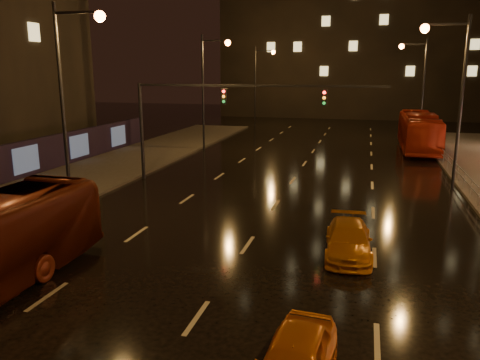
# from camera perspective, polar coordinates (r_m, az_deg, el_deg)

# --- Properties ---
(ground) EXTENTS (140.00, 140.00, 0.00)m
(ground) POSITION_cam_1_polar(r_m,az_deg,el_deg) (28.65, 5.82, -0.95)
(ground) COLOR black
(ground) RESTS_ON ground
(sidewalk_left) EXTENTS (7.00, 70.00, 0.15)m
(sidewalk_left) POSITION_cam_1_polar(r_m,az_deg,el_deg) (29.51, -22.80, -1.36)
(sidewalk_left) COLOR #38332D
(sidewalk_left) RESTS_ON ground
(traffic_signal) EXTENTS (15.31, 0.32, 6.20)m
(traffic_signal) POSITION_cam_1_polar(r_m,az_deg,el_deg) (29.12, -3.95, 8.76)
(traffic_signal) COLOR black
(traffic_signal) RESTS_ON ground
(railing_right) EXTENTS (0.05, 56.00, 1.00)m
(railing_right) POSITION_cam_1_polar(r_m,az_deg,el_deg) (26.80, 27.17, -1.36)
(railing_right) COLOR #99999E
(railing_right) RESTS_ON sidewalk_right
(bus_curb) EXTENTS (2.91, 12.11, 3.37)m
(bus_curb) POSITION_cam_1_polar(r_m,az_deg,el_deg) (44.97, 20.94, 5.54)
(bus_curb) COLOR maroon
(bus_curb) RESTS_ON ground
(taxi_far) EXTENTS (1.92, 4.28, 1.22)m
(taxi_far) POSITION_cam_1_polar(r_m,az_deg,el_deg) (18.57, 13.08, -7.11)
(taxi_far) COLOR #C77012
(taxi_far) RESTS_ON ground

